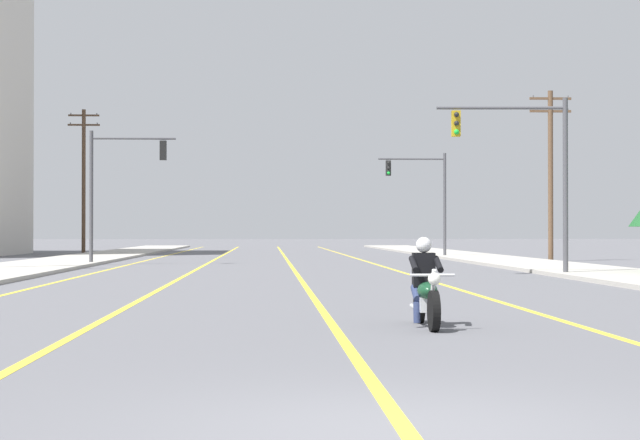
% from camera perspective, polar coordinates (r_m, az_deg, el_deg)
% --- Properties ---
extents(ground_plane, '(400.00, 400.00, 0.00)m').
position_cam_1_polar(ground_plane, '(8.24, 4.37, -11.49)').
color(ground_plane, '#5B5B60').
extents(lane_stripe_center, '(0.16, 100.00, 0.01)m').
position_cam_1_polar(lane_stripe_center, '(53.06, -1.79, -2.31)').
color(lane_stripe_center, yellow).
rests_on(lane_stripe_center, ground).
extents(lane_stripe_left, '(0.16, 100.00, 0.01)m').
position_cam_1_polar(lane_stripe_left, '(53.13, -6.05, -2.30)').
color(lane_stripe_left, yellow).
rests_on(lane_stripe_left, ground).
extents(lane_stripe_right, '(0.16, 100.00, 0.01)m').
position_cam_1_polar(lane_stripe_right, '(53.30, 2.55, -2.30)').
color(lane_stripe_right, yellow).
rests_on(lane_stripe_right, ground).
extents(lane_stripe_far_left, '(0.16, 100.00, 0.01)m').
position_cam_1_polar(lane_stripe_far_left, '(53.44, -9.85, -2.29)').
color(lane_stripe_far_left, yellow).
rests_on(lane_stripe_far_left, ground).
extents(sidewalk_kerb_right, '(4.40, 110.00, 0.14)m').
position_cam_1_polar(sidewalk_kerb_right, '(49.52, 11.04, -2.34)').
color(sidewalk_kerb_right, '#ADA89E').
rests_on(sidewalk_kerb_right, ground).
extents(sidewalk_kerb_left, '(4.40, 110.00, 0.14)m').
position_cam_1_polar(sidewalk_kerb_left, '(49.06, -14.62, -2.35)').
color(sidewalk_kerb_left, '#ADA89E').
rests_on(sidewalk_kerb_left, ground).
extents(motorcycle_with_rider, '(0.70, 2.19, 1.46)m').
position_cam_1_polar(motorcycle_with_rider, '(16.79, 5.89, -3.93)').
color(motorcycle_with_rider, black).
rests_on(motorcycle_with_rider, ground).
extents(traffic_signal_near_right, '(4.56, 0.41, 6.20)m').
position_cam_1_polar(traffic_signal_near_right, '(36.44, 11.50, 3.35)').
color(traffic_signal_near_right, '#47474C').
rests_on(traffic_signal_near_right, ground).
extents(traffic_signal_near_left, '(3.97, 0.37, 6.20)m').
position_cam_1_polar(traffic_signal_near_left, '(48.32, -11.30, 2.33)').
color(traffic_signal_near_left, '#47474C').
rests_on(traffic_signal_near_left, ground).
extents(traffic_signal_mid_right, '(4.05, 0.37, 6.20)m').
position_cam_1_polar(traffic_signal_mid_right, '(61.16, 5.90, 1.70)').
color(traffic_signal_mid_right, '#47474C').
rests_on(traffic_signal_mid_right, ground).
extents(utility_pole_right_far, '(2.15, 0.26, 8.77)m').
position_cam_1_polar(utility_pole_right_far, '(53.93, 12.68, 2.78)').
color(utility_pole_right_far, brown).
rests_on(utility_pole_right_far, ground).
extents(utility_pole_left_far, '(2.16, 0.26, 9.86)m').
position_cam_1_polar(utility_pole_left_far, '(71.72, -12.99, 2.38)').
color(utility_pole_left_far, '#4C3828').
rests_on(utility_pole_left_far, ground).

